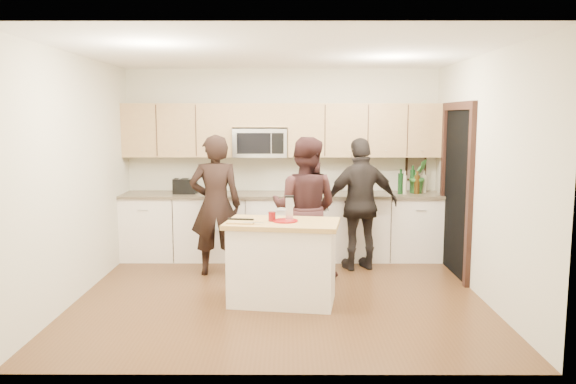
{
  "coord_description": "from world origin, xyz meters",
  "views": [
    {
      "loc": [
        0.11,
        -6.18,
        2.01
      ],
      "look_at": [
        0.09,
        0.35,
        1.14
      ],
      "focal_mm": 35.0,
      "sensor_mm": 36.0,
      "label": 1
    }
  ],
  "objects_px": {
    "island": "(282,262)",
    "woman_left": "(216,205)",
    "toaster": "(185,186)",
    "woman_right": "(361,204)",
    "woman_center": "(305,208)"
  },
  "relations": [
    {
      "from": "island",
      "to": "woman_center",
      "type": "relative_size",
      "value": 0.73
    },
    {
      "from": "woman_left",
      "to": "woman_right",
      "type": "bearing_deg",
      "value": -179.09
    },
    {
      "from": "island",
      "to": "woman_right",
      "type": "relative_size",
      "value": 0.74
    },
    {
      "from": "woman_center",
      "to": "woman_left",
      "type": "bearing_deg",
      "value": 6.95
    },
    {
      "from": "island",
      "to": "woman_left",
      "type": "height_order",
      "value": "woman_left"
    },
    {
      "from": "toaster",
      "to": "woman_right",
      "type": "distance_m",
      "value": 2.49
    },
    {
      "from": "woman_left",
      "to": "woman_center",
      "type": "xyz_separation_m",
      "value": [
        1.13,
        -0.17,
        -0.01
      ]
    },
    {
      "from": "woman_left",
      "to": "island",
      "type": "bearing_deg",
      "value": 121.11
    },
    {
      "from": "toaster",
      "to": "woman_center",
      "type": "height_order",
      "value": "woman_center"
    },
    {
      "from": "woman_left",
      "to": "woman_right",
      "type": "relative_size",
      "value": 1.03
    },
    {
      "from": "island",
      "to": "toaster",
      "type": "distance_m",
      "value": 2.45
    },
    {
      "from": "island",
      "to": "woman_left",
      "type": "relative_size",
      "value": 0.72
    },
    {
      "from": "woman_right",
      "to": "woman_left",
      "type": "bearing_deg",
      "value": -7.88
    },
    {
      "from": "island",
      "to": "woman_left",
      "type": "distance_m",
      "value": 1.49
    },
    {
      "from": "woman_left",
      "to": "toaster",
      "type": "bearing_deg",
      "value": -62.62
    }
  ]
}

